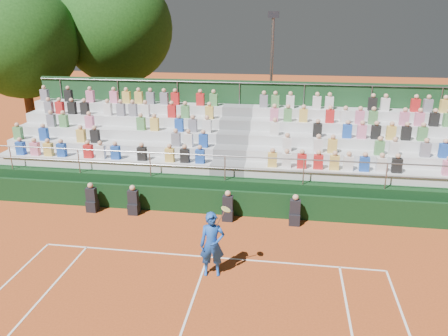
# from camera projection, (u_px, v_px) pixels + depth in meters

# --- Properties ---
(ground) EXTENTS (90.00, 90.00, 0.00)m
(ground) POSITION_uv_depth(u_px,v_px,m) (208.00, 257.00, 13.95)
(ground) COLOR #AC481C
(ground) RESTS_ON ground
(courtside_wall) EXTENTS (20.00, 0.15, 1.00)m
(courtside_wall) POSITION_uv_depth(u_px,v_px,m) (223.00, 202.00, 16.76)
(courtside_wall) COLOR black
(courtside_wall) RESTS_ON ground
(line_officials) EXTENTS (8.25, 0.40, 1.19)m
(line_officials) POSITION_uv_depth(u_px,v_px,m) (185.00, 206.00, 16.54)
(line_officials) COLOR black
(line_officials) RESTS_ON ground
(grandstand) EXTENTS (20.00, 5.20, 4.40)m
(grandstand) POSITION_uv_depth(u_px,v_px,m) (234.00, 161.00, 19.58)
(grandstand) COLOR black
(grandstand) RESTS_ON ground
(tennis_player) EXTENTS (0.93, 0.59, 2.22)m
(tennis_player) POSITION_uv_depth(u_px,v_px,m) (212.00, 244.00, 12.70)
(tennis_player) COLOR #1749AD
(tennis_player) RESTS_ON ground
(tree_west) EXTENTS (6.32, 6.32, 9.14)m
(tree_west) POSITION_uv_depth(u_px,v_px,m) (20.00, 41.00, 23.91)
(tree_west) COLOR #392514
(tree_west) RESTS_ON ground
(tree_east) EXTENTS (6.85, 6.85, 9.97)m
(tree_east) POSITION_uv_depth(u_px,v_px,m) (116.00, 28.00, 26.79)
(tree_east) COLOR #392514
(tree_east) RESTS_ON ground
(floodlight_mast) EXTENTS (0.60, 0.25, 7.49)m
(floodlight_mast) POSITION_uv_depth(u_px,v_px,m) (272.00, 69.00, 24.79)
(floodlight_mast) COLOR gray
(floodlight_mast) RESTS_ON ground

